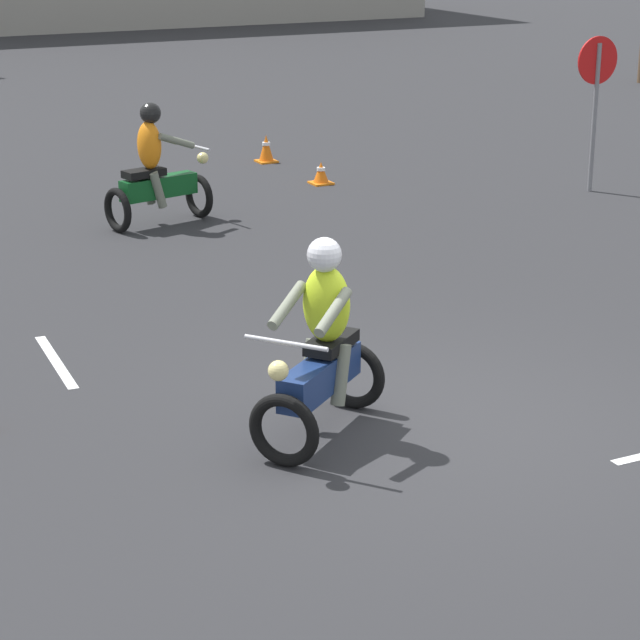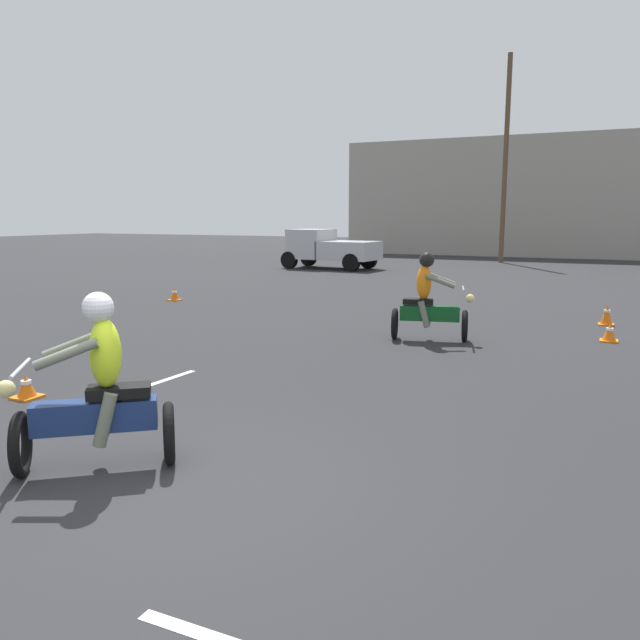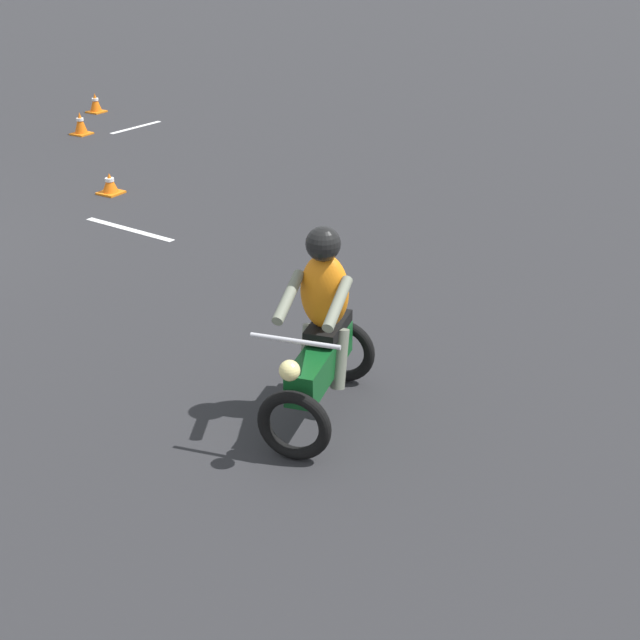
# 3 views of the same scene
# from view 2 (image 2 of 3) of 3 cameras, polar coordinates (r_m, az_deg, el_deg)

# --- Properties ---
(ground_plane) EXTENTS (120.00, 120.00, 0.00)m
(ground_plane) POSITION_cam_2_polar(r_m,az_deg,el_deg) (5.51, -13.53, -15.76)
(ground_plane) COLOR #28282B
(motorcycle_rider_foreground) EXTENTS (1.47, 1.34, 1.66)m
(motorcycle_rider_foreground) POSITION_cam_2_polar(r_m,az_deg,el_deg) (6.07, -19.64, -6.36)
(motorcycle_rider_foreground) COLOR black
(motorcycle_rider_foreground) RESTS_ON ground
(motorcycle_rider_background) EXTENTS (1.56, 0.94, 1.66)m
(motorcycle_rider_background) POSITION_cam_2_polar(r_m,az_deg,el_deg) (11.85, 9.85, 1.60)
(motorcycle_rider_background) COLOR black
(motorcycle_rider_background) RESTS_ON ground
(pickup_truck) EXTENTS (4.27, 2.26, 1.73)m
(pickup_truck) POSITION_cam_2_polar(r_m,az_deg,el_deg) (27.84, 0.80, 6.63)
(pickup_truck) COLOR black
(pickup_truck) RESTS_ON ground
(traffic_cone_near_left) EXTENTS (0.32, 0.32, 0.31)m
(traffic_cone_near_left) POSITION_cam_2_polar(r_m,az_deg,el_deg) (8.92, -25.26, -5.56)
(traffic_cone_near_left) COLOR orange
(traffic_cone_near_left) RESTS_ON ground
(traffic_cone_mid_center) EXTENTS (0.32, 0.32, 0.35)m
(traffic_cone_mid_center) POSITION_cam_2_polar(r_m,az_deg,el_deg) (17.79, -13.15, 2.28)
(traffic_cone_mid_center) COLOR orange
(traffic_cone_mid_center) RESTS_ON ground
(traffic_cone_mid_left) EXTENTS (0.32, 0.32, 0.46)m
(traffic_cone_mid_left) POSITION_cam_2_polar(r_m,az_deg,el_deg) (14.74, 24.74, 0.43)
(traffic_cone_mid_left) COLOR orange
(traffic_cone_mid_left) RESTS_ON ground
(traffic_cone_far_center) EXTENTS (0.32, 0.32, 0.34)m
(traffic_cone_far_center) POSITION_cam_2_polar(r_m,az_deg,el_deg) (12.84, 24.95, -1.08)
(traffic_cone_far_center) COLOR orange
(traffic_cone_far_center) RESTS_ON ground
(lane_stripe_n) EXTENTS (0.18, 1.54, 0.01)m
(lane_stripe_n) POSITION_cam_2_polar(r_m,az_deg,el_deg) (9.13, -14.62, -5.55)
(lane_stripe_n) COLOR silver
(lane_stripe_n) RESTS_ON ground
(utility_pole_far) EXTENTS (0.24, 0.24, 10.04)m
(utility_pole_far) POSITION_cam_2_polar(r_m,az_deg,el_deg) (32.95, 16.59, 13.82)
(utility_pole_far) COLOR brown
(utility_pole_far) RESTS_ON ground
(building_backdrop) EXTENTS (31.60, 9.38, 6.76)m
(building_backdrop) POSITION_cam_2_polar(r_m,az_deg,el_deg) (41.57, 26.26, 10.00)
(building_backdrop) COLOR gray
(building_backdrop) RESTS_ON ground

